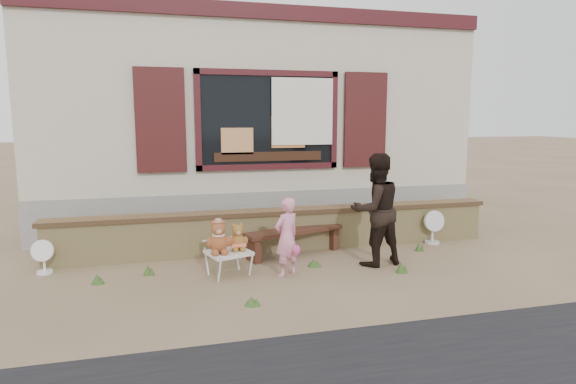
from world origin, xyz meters
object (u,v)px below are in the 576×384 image
object	(u,v)px
teddy_bear_left	(219,236)
child	(287,237)
bench	(294,236)
folding_chair	(229,253)
teddy_bear_right	(238,236)
adult	(376,210)

from	to	relation	value
teddy_bear_left	child	size ratio (longest dim) A/B	0.42
bench	teddy_bear_left	bearing A→B (deg)	-165.08
folding_chair	teddy_bear_right	xyz separation A→B (m)	(0.13, 0.04, 0.22)
folding_chair	teddy_bear_left	distance (m)	0.29
bench	folding_chair	xyz separation A→B (m)	(-1.10, -0.72, 0.00)
bench	child	bearing A→B (deg)	-127.48
teddy_bear_right	child	world-z (taller)	child
bench	child	size ratio (longest dim) A/B	1.54
folding_chair	child	xyz separation A→B (m)	(0.75, -0.21, 0.23)
bench	teddy_bear_right	distance (m)	1.20
folding_chair	adult	world-z (taller)	adult
bench	teddy_bear_right	world-z (taller)	teddy_bear_right
folding_chair	teddy_bear_right	distance (m)	0.26
teddy_bear_right	teddy_bear_left	bearing A→B (deg)	-180.00
bench	child	world-z (taller)	child
child	teddy_bear_left	bearing A→B (deg)	-38.43
folding_chair	child	bearing A→B (deg)	-33.27
teddy_bear_right	adult	xyz separation A→B (m)	(1.96, -0.09, 0.29)
bench	folding_chair	bearing A→B (deg)	-163.62
folding_chair	teddy_bear_right	world-z (taller)	teddy_bear_right
folding_chair	adult	size ratio (longest dim) A/B	0.41
bench	teddy_bear_left	size ratio (longest dim) A/B	3.62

